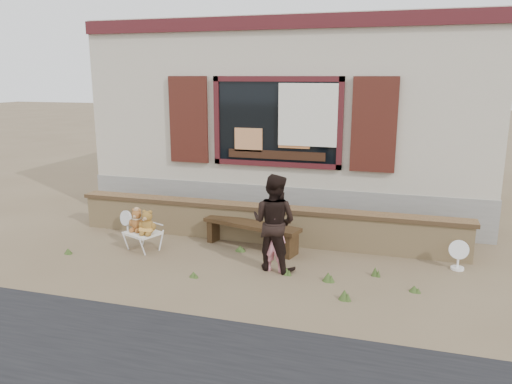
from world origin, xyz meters
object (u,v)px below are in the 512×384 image
(folding_chair, at_px, (143,234))
(adult, at_px, (274,222))
(teddy_bear_right, at_px, (148,222))
(teddy_bear_left, at_px, (137,219))
(bench, at_px, (251,230))
(child, at_px, (275,242))

(folding_chair, xyz_separation_m, adult, (2.34, -0.17, 0.46))
(teddy_bear_right, bearing_deg, teddy_bear_left, 180.00)
(teddy_bear_left, xyz_separation_m, teddy_bear_right, (0.26, -0.10, 0.01))
(bench, bearing_deg, adult, -37.59)
(folding_chair, xyz_separation_m, teddy_bear_left, (-0.13, 0.05, 0.23))
(teddy_bear_right, relative_size, child, 0.45)
(folding_chair, distance_m, teddy_bear_left, 0.27)
(bench, height_order, teddy_bear_right, teddy_bear_right)
(teddy_bear_right, bearing_deg, bench, 44.64)
(teddy_bear_left, bearing_deg, folding_chair, -0.00)
(bench, distance_m, folding_chair, 1.84)
(bench, height_order, adult, adult)
(teddy_bear_right, xyz_separation_m, adult, (2.21, -0.12, 0.21))
(child, bearing_deg, teddy_bear_right, -3.14)
(folding_chair, relative_size, child, 0.70)
(child, bearing_deg, bench, -51.65)
(teddy_bear_right, bearing_deg, child, 16.15)
(teddy_bear_left, bearing_deg, bench, 38.84)
(folding_chair, relative_size, adult, 0.44)
(folding_chair, bearing_deg, adult, 17.70)
(teddy_bear_right, relative_size, adult, 0.28)
(child, xyz_separation_m, adult, (-0.04, 0.11, 0.28))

